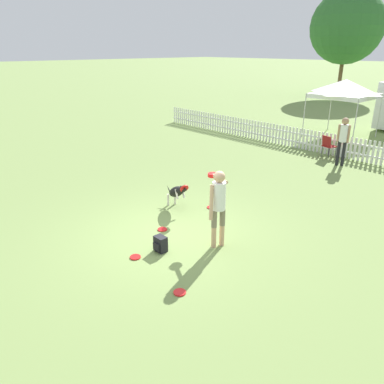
% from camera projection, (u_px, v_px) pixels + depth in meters
% --- Properties ---
extents(ground_plane, '(240.00, 240.00, 0.00)m').
position_uv_depth(ground_plane, '(173.00, 235.00, 8.56)').
color(ground_plane, olive).
extents(handler_person, '(0.90, 0.87, 1.70)m').
position_uv_depth(handler_person, '(218.00, 199.00, 7.75)').
color(handler_person, tan).
rests_on(handler_person, ground_plane).
extents(leaping_dog, '(1.21, 0.52, 0.86)m').
position_uv_depth(leaping_dog, '(177.00, 192.00, 9.73)').
color(leaping_dog, black).
rests_on(leaping_dog, ground_plane).
extents(frisbee_near_handler, '(0.22, 0.22, 0.02)m').
position_uv_depth(frisbee_near_handler, '(135.00, 257.00, 7.64)').
color(frisbee_near_handler, red).
rests_on(frisbee_near_handler, ground_plane).
extents(frisbee_near_dog, '(0.22, 0.22, 0.02)m').
position_uv_depth(frisbee_near_dog, '(180.00, 292.00, 6.54)').
color(frisbee_near_dog, red).
rests_on(frisbee_near_dog, ground_plane).
extents(frisbee_midfield, '(0.22, 0.22, 0.02)m').
position_uv_depth(frisbee_midfield, '(162.00, 229.00, 8.80)').
color(frisbee_midfield, red).
rests_on(frisbee_midfield, ground_plane).
extents(frisbee_far_scatter, '(0.22, 0.22, 0.02)m').
position_uv_depth(frisbee_far_scatter, '(211.00, 207.00, 10.01)').
color(frisbee_far_scatter, red).
rests_on(frisbee_far_scatter, ground_plane).
extents(backpack_on_grass, '(0.27, 0.23, 0.34)m').
position_uv_depth(backpack_on_grass, '(160.00, 244.00, 7.83)').
color(backpack_on_grass, black).
rests_on(backpack_on_grass, ground_plane).
extents(picket_fence, '(21.21, 0.04, 0.85)m').
position_uv_depth(picket_fence, '(355.00, 149.00, 14.12)').
color(picket_fence, white).
rests_on(picket_fence, ground_plane).
extents(folding_chair_blue_left, '(0.53, 0.55, 0.87)m').
position_uv_depth(folding_chair_blue_left, '(328.00, 144.00, 14.38)').
color(folding_chair_blue_left, '#333338').
rests_on(folding_chair_blue_left, ground_plane).
extents(canopy_tent_main, '(2.51, 2.51, 2.66)m').
position_uv_depth(canopy_tent_main, '(345.00, 89.00, 17.15)').
color(canopy_tent_main, '#B2B2B2').
rests_on(canopy_tent_main, ground_plane).
extents(spectator_standing, '(0.40, 0.27, 1.73)m').
position_uv_depth(spectator_standing, '(343.00, 137.00, 13.22)').
color(spectator_standing, black).
rests_on(spectator_standing, ground_plane).
extents(tree_left_grove, '(5.83, 5.83, 8.48)m').
position_uv_depth(tree_left_grove, '(347.00, 27.00, 30.22)').
color(tree_left_grove, brown).
rests_on(tree_left_grove, ground_plane).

